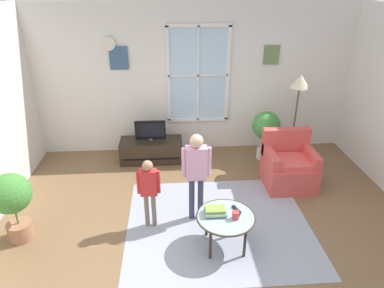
{
  "coord_description": "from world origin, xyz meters",
  "views": [
    {
      "loc": [
        -0.47,
        -3.4,
        3.01
      ],
      "look_at": [
        -0.19,
        0.62,
        1.05
      ],
      "focal_mm": 31.67,
      "sensor_mm": 36.0,
      "label": 1
    }
  ],
  "objects": [
    {
      "name": "area_rug",
      "position": [
        0.15,
        0.25,
        0.0
      ],
      "size": [
        2.47,
        2.16,
        0.01
      ],
      "primitive_type": "cube",
      "color": "#999EAD",
      "rests_on": "ground_plane"
    },
    {
      "name": "remote_near_cup",
      "position": [
        0.32,
        -0.15,
        0.46
      ],
      "size": [
        0.1,
        0.14,
        0.02
      ],
      "primitive_type": "cube",
      "rotation": [
        0.0,
        0.0,
        -0.47
      ],
      "color": "black",
      "rests_on": "coffee_table"
    },
    {
      "name": "floor_lamp",
      "position": [
        1.67,
        1.86,
        1.37
      ],
      "size": [
        0.32,
        0.32,
        1.64
      ],
      "color": "black",
      "rests_on": "ground_plane"
    },
    {
      "name": "armchair",
      "position": [
        1.4,
        1.21,
        0.33
      ],
      "size": [
        0.76,
        0.74,
        0.87
      ],
      "color": "#D14C47",
      "rests_on": "ground_plane"
    },
    {
      "name": "back_wall",
      "position": [
        -0.0,
        2.69,
        1.37
      ],
      "size": [
        5.75,
        0.17,
        2.72
      ],
      "color": "silver",
      "rests_on": "ground_plane"
    },
    {
      "name": "coffee_table",
      "position": [
        0.17,
        -0.16,
        0.42
      ],
      "size": [
        0.72,
        0.72,
        0.46
      ],
      "color": "#99B2B7",
      "rests_on": "ground_plane"
    },
    {
      "name": "potted_plant_by_window",
      "position": [
        1.26,
        2.11,
        0.61
      ],
      "size": [
        0.5,
        0.5,
        0.91
      ],
      "color": "silver",
      "rests_on": "ground_plane"
    },
    {
      "name": "potted_plant_corner",
      "position": [
        -2.43,
        0.16,
        0.6
      ],
      "size": [
        0.5,
        0.5,
        0.94
      ],
      "color": "#9E6B4C",
      "rests_on": "ground_plane"
    },
    {
      "name": "ground_plane",
      "position": [
        0.0,
        0.0,
        -0.01
      ],
      "size": [
        6.35,
        5.87,
        0.02
      ],
      "primitive_type": "cube",
      "color": "brown"
    },
    {
      "name": "person_red_shirt",
      "position": [
        -0.77,
        0.3,
        0.63
      ],
      "size": [
        0.3,
        0.14,
        1.0
      ],
      "color": "#726656",
      "rests_on": "ground_plane"
    },
    {
      "name": "tv_stand",
      "position": [
        -0.82,
        2.17,
        0.2
      ],
      "size": [
        1.12,
        0.48,
        0.41
      ],
      "color": "#2D2319",
      "rests_on": "ground_plane"
    },
    {
      "name": "remote_near_books",
      "position": [
        0.31,
        -0.04,
        0.46
      ],
      "size": [
        0.08,
        0.15,
        0.02
      ],
      "primitive_type": "cube",
      "rotation": [
        0.0,
        0.0,
        0.33
      ],
      "color": "black",
      "rests_on": "coffee_table"
    },
    {
      "name": "television",
      "position": [
        -0.82,
        2.16,
        0.6
      ],
      "size": [
        0.54,
        0.08,
        0.37
      ],
      "color": "#4C4C4C",
      "rests_on": "tv_stand"
    },
    {
      "name": "person_pink_shirt",
      "position": [
        -0.14,
        0.43,
        0.8
      ],
      "size": [
        0.38,
        0.17,
        1.28
      ],
      "color": "#333851",
      "rests_on": "ground_plane"
    },
    {
      "name": "cup",
      "position": [
        0.27,
        -0.21,
        0.5
      ],
      "size": [
        0.09,
        0.09,
        0.1
      ],
      "primitive_type": "cylinder",
      "color": "#BF3F3F",
      "rests_on": "coffee_table"
    },
    {
      "name": "book_stack",
      "position": [
        0.04,
        -0.11,
        0.5
      ],
      "size": [
        0.27,
        0.19,
        0.09
      ],
      "color": "#616BB3",
      "rests_on": "coffee_table"
    }
  ]
}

